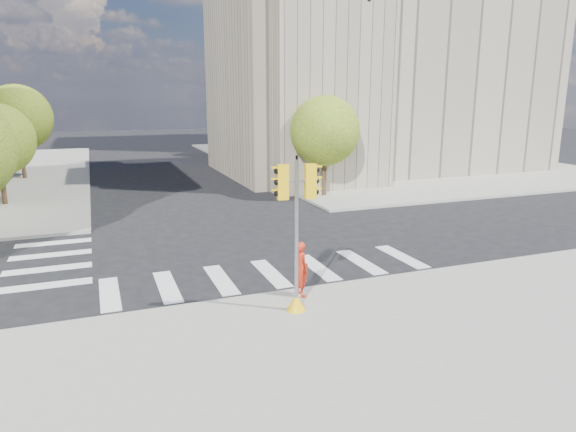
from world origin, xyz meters
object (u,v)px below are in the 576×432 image
object	(u,v)px
lamp_near	(307,119)
photographer	(301,269)
traffic_signal	(296,247)
lamp_far	(248,113)

from	to	relation	value
lamp_near	photographer	xyz separation A→B (m)	(-8.00, -18.60, -3.57)
traffic_signal	photographer	world-z (taller)	traffic_signal
traffic_signal	photographer	bearing A→B (deg)	69.89
lamp_near	photographer	bearing A→B (deg)	-113.26
lamp_near	traffic_signal	size ratio (longest dim) A/B	1.83
lamp_near	lamp_far	world-z (taller)	same
lamp_near	lamp_far	bearing A→B (deg)	90.00
lamp_far	traffic_signal	world-z (taller)	lamp_far
lamp_near	lamp_far	size ratio (longest dim) A/B	1.00
lamp_far	photographer	size ratio (longest dim) A/B	4.74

